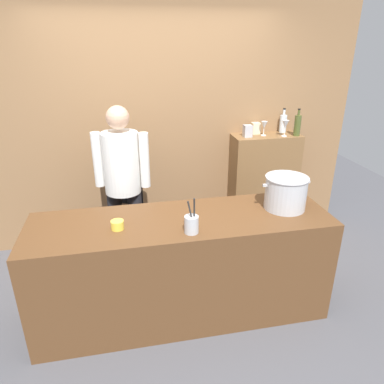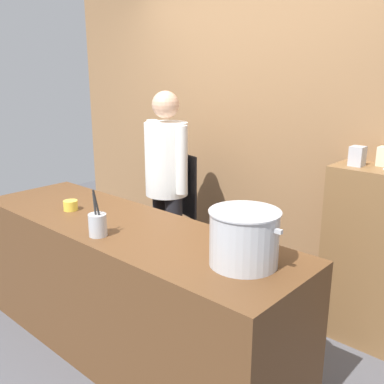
# 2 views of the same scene
# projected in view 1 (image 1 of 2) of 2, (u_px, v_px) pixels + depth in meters

# --- Properties ---
(ground_plane) EXTENTS (8.00, 8.00, 0.00)m
(ground_plane) POSITION_uv_depth(u_px,v_px,m) (183.00, 310.00, 3.13)
(ground_plane) COLOR #4C4C51
(brick_back_panel) EXTENTS (4.40, 0.10, 3.00)m
(brick_back_panel) POSITION_uv_depth(u_px,v_px,m) (158.00, 110.00, 3.80)
(brick_back_panel) COLOR olive
(brick_back_panel) RESTS_ON ground_plane
(prep_counter) EXTENTS (2.38, 0.70, 0.90)m
(prep_counter) POSITION_uv_depth(u_px,v_px,m) (182.00, 267.00, 2.95)
(prep_counter) COLOR brown
(prep_counter) RESTS_ON ground_plane
(bar_cabinet) EXTENTS (0.76, 0.32, 1.22)m
(bar_cabinet) POSITION_uv_depth(u_px,v_px,m) (263.00, 186.00, 4.18)
(bar_cabinet) COLOR brown
(bar_cabinet) RESTS_ON ground_plane
(chef) EXTENTS (0.52, 0.39, 1.66)m
(chef) POSITION_uv_depth(u_px,v_px,m) (123.00, 179.00, 3.39)
(chef) COLOR black
(chef) RESTS_ON ground_plane
(stockpot_large) EXTENTS (0.41, 0.35, 0.27)m
(stockpot_large) POSITION_uv_depth(u_px,v_px,m) (286.00, 193.00, 2.91)
(stockpot_large) COLOR #B7BABF
(stockpot_large) RESTS_ON prep_counter
(utensil_crock) EXTENTS (0.10, 0.10, 0.28)m
(utensil_crock) POSITION_uv_depth(u_px,v_px,m) (192.00, 224.00, 2.56)
(utensil_crock) COLOR #B7BABF
(utensil_crock) RESTS_ON prep_counter
(butter_jar) EXTENTS (0.10, 0.10, 0.07)m
(butter_jar) POSITION_uv_depth(u_px,v_px,m) (117.00, 225.00, 2.62)
(butter_jar) COLOR yellow
(butter_jar) RESTS_ON prep_counter
(wine_bottle_clear) EXTENTS (0.08, 0.08, 0.27)m
(wine_bottle_clear) POSITION_uv_depth(u_px,v_px,m) (283.00, 123.00, 4.03)
(wine_bottle_clear) COLOR silver
(wine_bottle_clear) RESTS_ON bar_cabinet
(wine_bottle_olive) EXTENTS (0.07, 0.07, 0.29)m
(wine_bottle_olive) POSITION_uv_depth(u_px,v_px,m) (297.00, 125.00, 3.88)
(wine_bottle_olive) COLOR #475123
(wine_bottle_olive) RESTS_ON bar_cabinet
(wine_glass_short) EXTENTS (0.07, 0.07, 0.16)m
(wine_glass_short) POSITION_uv_depth(u_px,v_px,m) (264.00, 126.00, 3.88)
(wine_glass_short) COLOR silver
(wine_glass_short) RESTS_ON bar_cabinet
(wine_glass_tall) EXTENTS (0.08, 0.08, 0.18)m
(wine_glass_tall) POSITION_uv_depth(u_px,v_px,m) (285.00, 125.00, 3.84)
(wine_glass_tall) COLOR silver
(wine_glass_tall) RESTS_ON bar_cabinet
(spice_tin_silver) EXTENTS (0.09, 0.09, 0.13)m
(spice_tin_silver) POSITION_uv_depth(u_px,v_px,m) (248.00, 131.00, 3.85)
(spice_tin_silver) COLOR #B2B2B7
(spice_tin_silver) RESTS_ON bar_cabinet
(spice_tin_cream) EXTENTS (0.09, 0.09, 0.12)m
(spice_tin_cream) POSITION_uv_depth(u_px,v_px,m) (255.00, 128.00, 3.98)
(spice_tin_cream) COLOR beige
(spice_tin_cream) RESTS_ON bar_cabinet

